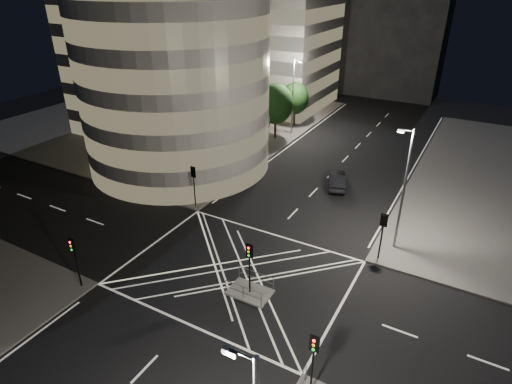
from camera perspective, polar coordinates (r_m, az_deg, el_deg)
The scene contains 22 objects.
ground at distance 32.61m, azimuth -2.59°, elevation -10.69°, with size 120.00×120.00×0.00m, color black.
sidewalk_far_left at distance 67.83m, azimuth -11.72°, elevation 9.63°, with size 42.00×42.00×0.15m, color #5B5755.
central_island at distance 30.76m, azimuth -0.83°, elevation -13.22°, with size 3.00×2.00×0.15m, color slate.
office_tower_curved at distance 53.67m, azimuth -11.82°, elevation 18.87°, with size 30.00×29.00×27.20m.
office_block_rear at distance 73.59m, azimuth -0.13°, elevation 20.38°, with size 24.00×16.00×22.00m, color gray.
building_far_end at distance 82.39m, azimuth 17.40°, elevation 18.47°, with size 18.00×8.00×18.00m, color black.
tree_a at distance 42.00m, azimuth -8.56°, elevation 5.71°, with size 4.48×4.48×7.24m.
tree_b at distance 46.49m, azimuth -4.11°, elevation 8.42°, with size 4.67×4.67×7.60m.
tree_c at distance 51.62m, azimuth -0.41°, elevation 9.39°, with size 4.11×4.11×6.38m.
tree_d at distance 56.51m, azimuth 2.65°, elevation 11.63°, with size 4.53×4.53×7.26m.
tree_e at distance 61.92m, azimuth 5.21°, elevation 12.31°, with size 3.93×3.93×6.25m.
traffic_signal_fl at distance 40.20m, azimuth -8.32°, elevation 1.77°, with size 0.55×0.22×4.00m.
traffic_signal_nl at distance 32.03m, azimuth -23.08°, elevation -7.56°, with size 0.55×0.22×4.00m.
traffic_signal_fr at distance 33.63m, azimuth 16.56°, elevation -4.62°, with size 0.55×0.22×4.00m.
traffic_signal_nr at distance 23.26m, azimuth 7.69°, elevation -20.54°, with size 0.55×0.22×4.00m.
traffic_signal_island at distance 29.00m, azimuth -0.87°, elevation -8.95°, with size 0.55×0.22×4.00m.
street_lamp_left_near at distance 43.42m, azimuth -5.11°, elevation 7.68°, with size 1.25×0.25×10.00m.
street_lamp_left_far at distance 58.49m, azimuth 4.99°, elevation 12.86°, with size 1.25×0.25×10.00m.
street_lamp_right_far at distance 34.23m, azimuth 19.06°, elevation 0.61°, with size 1.25×0.25×10.00m.
railing_island_south at distance 29.77m, azimuth -1.73°, elevation -13.28°, with size 2.80×0.06×1.10m, color slate.
railing_island_north at distance 30.97m, azimuth 0.01°, elevation -11.39°, with size 2.80×0.06×1.10m, color slate.
sedan at distance 45.26m, azimuth 10.74°, elevation 1.60°, with size 1.65×4.74×1.56m, color black.
Camera 1 is at (13.78, -21.68, 20.08)m, focal length 30.00 mm.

